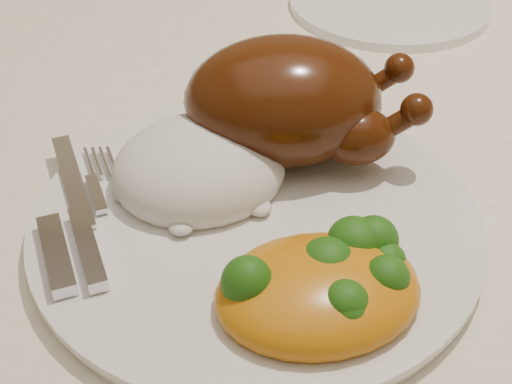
{
  "coord_description": "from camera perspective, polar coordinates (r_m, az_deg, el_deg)",
  "views": [
    {
      "loc": [
        -0.04,
        -0.54,
        1.09
      ],
      "look_at": [
        -0.01,
        -0.17,
        0.8
      ],
      "focal_mm": 50.0,
      "sensor_mm": 36.0,
      "label": 1
    }
  ],
  "objects": [
    {
      "name": "dining_table",
      "position": [
        0.69,
        0.03,
        0.02
      ],
      "size": [
        1.6,
        0.9,
        0.76
      ],
      "color": "brown",
      "rests_on": "floor"
    },
    {
      "name": "tablecloth",
      "position": [
        0.64,
        0.03,
        5.13
      ],
      "size": [
        1.73,
        1.03,
        0.18
      ],
      "color": "white",
      "rests_on": "dining_table"
    },
    {
      "name": "dinner_plate",
      "position": [
        0.49,
        0.0,
        -2.44
      ],
      "size": [
        0.39,
        0.39,
        0.01
      ],
      "primitive_type": "cylinder",
      "rotation": [
        0.0,
        0.0,
        0.39
      ],
      "color": "silver",
      "rests_on": "tablecloth"
    },
    {
      "name": "side_plate",
      "position": [
        0.81,
        10.59,
        14.62
      ],
      "size": [
        0.24,
        0.24,
        0.01
      ],
      "primitive_type": "cylinder",
      "rotation": [
        0.0,
        0.0,
        0.15
      ],
      "color": "silver",
      "rests_on": "tablecloth"
    },
    {
      "name": "roast_chicken",
      "position": [
        0.52,
        2.65,
        7.27
      ],
      "size": [
        0.18,
        0.11,
        0.09
      ],
      "rotation": [
        0.0,
        0.0,
        -0.03
      ],
      "color": "#451B07",
      "rests_on": "dinner_plate"
    },
    {
      "name": "rice_mound",
      "position": [
        0.5,
        -4.56,
        1.82
      ],
      "size": [
        0.15,
        0.14,
        0.06
      ],
      "rotation": [
        0.0,
        0.0,
        0.28
      ],
      "color": "white",
      "rests_on": "dinner_plate"
    },
    {
      "name": "mac_and_cheese",
      "position": [
        0.42,
        5.74,
        -7.47
      ],
      "size": [
        0.13,
        0.11,
        0.05
      ],
      "rotation": [
        0.0,
        0.0,
        0.13
      ],
      "color": "orange",
      "rests_on": "dinner_plate"
    },
    {
      "name": "cutlery",
      "position": [
        0.48,
        -14.23,
        -2.66
      ],
      "size": [
        0.06,
        0.17,
        0.01
      ],
      "rotation": [
        0.0,
        0.0,
        0.28
      ],
      "color": "silver",
      "rests_on": "dinner_plate"
    }
  ]
}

